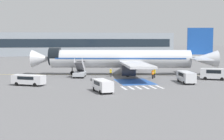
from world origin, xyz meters
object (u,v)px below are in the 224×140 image
(fuel_tanker, at_px, (128,59))
(baggage_cart, at_px, (98,79))
(ground_crew_1, at_px, (154,73))
(terminal_building, at_px, (65,44))
(service_van_2, at_px, (29,79))
(airliner, at_px, (123,59))
(service_van_1, at_px, (214,73))
(ground_crew_0, at_px, (153,74))
(service_van_3, at_px, (103,85))
(service_van_0, at_px, (186,76))
(ground_crew_2, at_px, (111,72))
(boarding_stairs_forward, at_px, (80,72))

(fuel_tanker, distance_m, baggage_cart, 36.65)
(ground_crew_1, height_order, terminal_building, terminal_building)
(service_van_2, relative_size, baggage_cart, 1.95)
(service_van_2, height_order, baggage_cart, service_van_2)
(service_van_2, relative_size, terminal_building, 0.05)
(airliner, distance_m, service_van_1, 19.10)
(airliner, height_order, ground_crew_0, airliner)
(airliner, relative_size, service_van_3, 8.09)
(service_van_0, relative_size, ground_crew_0, 3.15)
(ground_crew_0, distance_m, ground_crew_2, 9.01)
(boarding_stairs_forward, height_order, baggage_cart, boarding_stairs_forward)
(fuel_tanker, relative_size, service_van_0, 1.89)
(service_van_2, bearing_deg, terminal_building, 21.92)
(service_van_1, height_order, service_van_3, service_van_1)
(ground_crew_1, bearing_deg, ground_crew_0, -86.00)
(baggage_cart, bearing_deg, fuel_tanker, 31.10)
(fuel_tanker, height_order, service_van_1, fuel_tanker)
(baggage_cart, bearing_deg, boarding_stairs_forward, 78.41)
(service_van_0, height_order, ground_crew_2, service_van_0)
(boarding_stairs_forward, bearing_deg, fuel_tanker, 71.28)
(service_van_2, bearing_deg, ground_crew_0, -51.14)
(service_van_0, height_order, service_van_1, service_van_1)
(service_van_2, distance_m, service_van_3, 14.30)
(airliner, distance_m, ground_crew_2, 4.96)
(terminal_building, bearing_deg, ground_crew_2, -87.15)
(service_van_1, height_order, ground_crew_0, service_van_1)
(service_van_1, bearing_deg, service_van_0, -36.29)
(service_van_2, distance_m, ground_crew_2, 18.57)
(service_van_0, height_order, terminal_building, terminal_building)
(ground_crew_0, height_order, terminal_building, terminal_building)
(service_van_0, bearing_deg, service_van_1, -148.83)
(service_van_1, height_order, terminal_building, terminal_building)
(boarding_stairs_forward, relative_size, service_van_0, 0.96)
(service_van_2, xyz_separation_m, terminal_building, (11.37, 101.06, 4.43))
(service_van_2, height_order, ground_crew_1, ground_crew_1)
(airliner, relative_size, terminal_building, 0.37)
(baggage_cart, bearing_deg, service_van_2, 161.19)
(service_van_1, distance_m, service_van_3, 25.26)
(service_van_0, distance_m, service_van_1, 7.76)
(ground_crew_2, bearing_deg, ground_crew_1, 170.96)
(service_van_0, distance_m, ground_crew_2, 16.43)
(service_van_1, distance_m, ground_crew_2, 20.36)
(service_van_1, xyz_separation_m, baggage_cart, (-21.98, 3.02, -1.05))
(boarding_stairs_forward, bearing_deg, terminal_building, 102.13)
(service_van_0, height_order, ground_crew_1, service_van_0)
(boarding_stairs_forward, height_order, ground_crew_2, boarding_stairs_forward)
(fuel_tanker, bearing_deg, terminal_building, 10.90)
(service_van_2, height_order, terminal_building, terminal_building)
(ground_crew_0, height_order, ground_crew_2, ground_crew_0)
(service_van_2, xyz_separation_m, service_van_3, (11.02, -9.11, 0.02))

